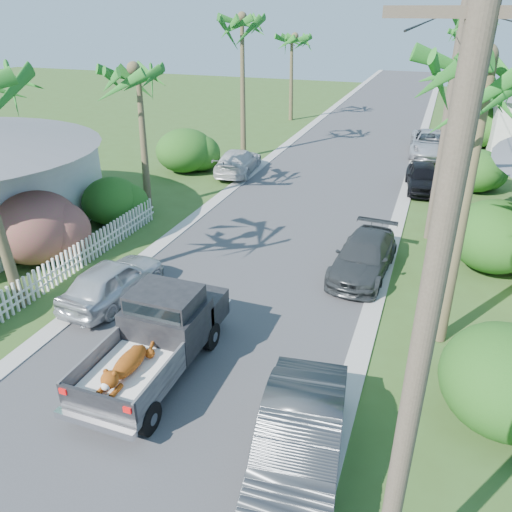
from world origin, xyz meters
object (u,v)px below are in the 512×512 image
at_px(palm_l_d, 293,37).
at_px(utility_pole_b, 446,124).
at_px(palm_r_b, 480,80).
at_px(parked_car_rn, 298,446).
at_px(parked_car_rd, 430,144).
at_px(palm_l_b, 136,70).
at_px(parked_car_rf, 423,178).
at_px(parked_car_ln, 113,281).
at_px(palm_r_a, 494,59).
at_px(pickup_truck, 162,331).
at_px(palm_l_c, 242,18).
at_px(parked_car_rm, 364,257).
at_px(parked_car_lf, 238,162).
at_px(utility_pole_a, 416,377).
at_px(utility_pole_c, 451,77).
at_px(utility_pole_d, 454,57).
at_px(palm_r_c, 473,15).

bearing_deg(palm_l_d, utility_pole_b, -60.05).
bearing_deg(palm_r_b, parked_car_rn, -100.70).
height_order(parked_car_rd, palm_l_b, palm_l_b).
height_order(parked_car_rf, palm_r_b, palm_r_b).
height_order(parked_car_rf, parked_car_ln, parked_car_rf).
bearing_deg(palm_r_a, palm_r_b, 88.09).
distance_m(pickup_truck, palm_l_c, 21.69).
distance_m(parked_car_rm, parked_car_rd, 17.50).
height_order(parked_car_rm, utility_pole_b, utility_pole_b).
bearing_deg(palm_l_d, parked_car_lf, -84.43).
xyz_separation_m(utility_pole_a, utility_pole_c, (0.00, 30.00, 0.00)).
distance_m(parked_car_lf, utility_pole_b, 12.62).
bearing_deg(utility_pole_b, parked_car_lf, 152.11).
bearing_deg(parked_car_rf, utility_pole_c, 78.79).
height_order(palm_l_d, utility_pole_a, utility_pole_a).
distance_m(utility_pole_b, utility_pole_d, 30.00).
height_order(parked_car_rn, utility_pole_d, utility_pole_d).
bearing_deg(pickup_truck, utility_pole_b, 60.61).
height_order(parked_car_rm, palm_r_c, palm_r_c).
distance_m(parked_car_rn, palm_r_c, 27.12).
distance_m(parked_car_rf, parked_car_rd, 7.35).
relative_size(pickup_truck, utility_pole_a, 0.57).
height_order(palm_r_b, palm_r_c, palm_r_c).
height_order(parked_car_rm, palm_l_b, palm_l_b).
xyz_separation_m(palm_l_b, utility_pole_d, (12.40, 31.00, -1.55)).
bearing_deg(parked_car_ln, parked_car_rn, 152.40).
xyz_separation_m(palm_l_d, utility_pole_a, (12.10, -36.00, -1.84)).
height_order(palm_l_c, palm_r_a, palm_l_c).
xyz_separation_m(parked_car_rn, utility_pole_c, (1.83, 27.99, 3.84)).
bearing_deg(utility_pole_b, parked_car_ln, -137.24).
distance_m(parked_car_lf, palm_r_c, 15.34).
bearing_deg(palm_l_b, utility_pole_a, -48.47).
xyz_separation_m(parked_car_rf, utility_pole_b, (0.60, -6.11, 3.92)).
bearing_deg(utility_pole_d, utility_pole_c, -90.00).
bearing_deg(parked_car_ln, utility_pole_b, -133.51).
distance_m(parked_car_rn, parked_car_lf, 20.56).
bearing_deg(palm_l_d, palm_l_c, -87.61).
bearing_deg(parked_car_rn, parked_car_rm, 83.51).
relative_size(parked_car_rm, parked_car_rd, 0.83).
height_order(parked_car_rd, utility_pole_c, utility_pole_c).
relative_size(parked_car_rf, utility_pole_a, 0.44).
relative_size(palm_r_a, utility_pole_a, 0.97).
bearing_deg(parked_car_lf, utility_pole_b, 145.71).
bearing_deg(parked_car_rf, utility_pole_a, -95.72).
relative_size(palm_r_a, utility_pole_b, 0.97).
distance_m(parked_car_rf, palm_r_c, 10.20).
height_order(parked_car_lf, utility_pole_a, utility_pole_a).
relative_size(utility_pole_a, utility_pole_b, 1.00).
bearing_deg(palm_l_b, parked_car_ln, -66.91).
bearing_deg(parked_car_rm, palm_r_b, 67.20).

